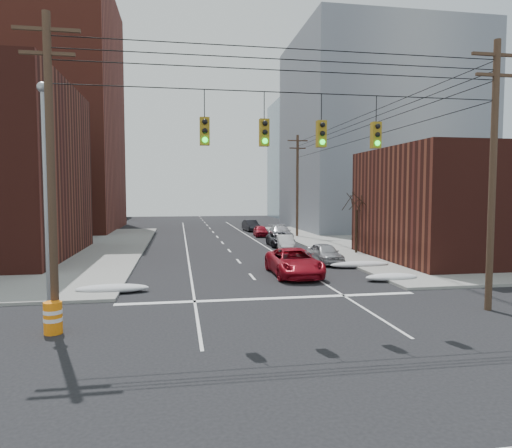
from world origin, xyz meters
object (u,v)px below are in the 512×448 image
object	(u,v)px
red_pickup	(294,262)
parked_car_e	(261,231)
lot_car_b	(32,245)
lot_car_d	(18,240)
parked_car_d	(280,233)
parked_car_f	(251,226)
lot_car_a	(43,243)
construction_barrel	(53,317)
parked_car_a	(325,253)
parked_car_b	(285,242)
parked_car_c	(280,239)

from	to	relation	value
red_pickup	parked_car_e	world-z (taller)	red_pickup
lot_car_b	lot_car_d	size ratio (longest dim) A/B	1.39
parked_car_d	parked_car_f	world-z (taller)	parked_car_d
lot_car_a	construction_barrel	world-z (taller)	lot_car_a
lot_car_d	parked_car_a	bearing A→B (deg)	-119.14
parked_car_b	lot_car_b	xyz separation A→B (m)	(-20.17, -0.37, 0.23)
parked_car_a	parked_car_e	size ratio (longest dim) A/B	1.12
parked_car_b	parked_car_c	bearing A→B (deg)	94.96
parked_car_e	lot_car_b	bearing A→B (deg)	-145.58
parked_car_d	parked_car_e	distance (m)	4.02
parked_car_a	parked_car_b	xyz separation A→B (m)	(-0.98, 7.73, -0.07)
red_pickup	lot_car_b	bearing A→B (deg)	147.44
parked_car_a	parked_car_c	distance (m)	10.23
red_pickup	lot_car_d	distance (m)	25.82
lot_car_d	construction_barrel	bearing A→B (deg)	-162.40
parked_car_f	construction_barrel	xyz separation A→B (m)	(-13.30, -40.08, -0.13)
red_pickup	parked_car_a	bearing A→B (deg)	52.23
lot_car_b	construction_barrel	size ratio (longest dim) A/B	4.47
red_pickup	parked_car_b	bearing A→B (deg)	79.37
parked_car_a	parked_car_c	xyz separation A→B (m)	(-0.87, 10.20, -0.07)
parked_car_a	construction_barrel	size ratio (longest dim) A/B	3.62
parked_car_e	parked_car_a	bearing A→B (deg)	-83.77
parked_car_a	construction_barrel	xyz separation A→B (m)	(-14.28, -13.52, -0.11)
red_pickup	parked_car_f	bearing A→B (deg)	86.04
parked_car_a	parked_car_f	world-z (taller)	parked_car_f
parked_car_e	lot_car_b	world-z (taller)	lot_car_b
parked_car_b	lot_car_a	xyz separation A→B (m)	(-19.52, 0.28, 0.28)
parked_car_f	lot_car_b	bearing A→B (deg)	-140.89
red_pickup	lot_car_b	distance (m)	21.27
lot_car_a	lot_car_d	bearing A→B (deg)	47.81
parked_car_c	lot_car_d	xyz separation A→B (m)	(-22.68, 1.61, 0.14)
parked_car_f	lot_car_d	size ratio (longest dim) A/B	1.19
red_pickup	lot_car_a	xyz separation A→B (m)	(-17.21, 12.21, 0.11)
parked_car_e	parked_car_f	bearing A→B (deg)	93.36
parked_car_f	construction_barrel	bearing A→B (deg)	-112.85
parked_car_d	parked_car_f	xyz separation A→B (m)	(-1.36, 10.84, -0.04)
lot_car_a	parked_car_e	bearing A→B (deg)	-50.53
parked_car_d	lot_car_a	bearing A→B (deg)	-156.84
red_pickup	parked_car_c	bearing A→B (deg)	80.79
parked_car_a	parked_car_c	size ratio (longest dim) A/B	0.91
construction_barrel	lot_car_a	bearing A→B (deg)	106.11
parked_car_d	parked_car_f	size ratio (longest dim) A/B	1.20
parked_car_e	lot_car_a	distance (m)	22.65
red_pickup	lot_car_a	world-z (taller)	lot_car_a
parked_car_c	construction_barrel	size ratio (longest dim) A/B	3.98
parked_car_c	parked_car_d	distance (m)	5.68
parked_car_c	parked_car_e	distance (m)	9.31
parked_car_d	lot_car_b	bearing A→B (deg)	-155.88
lot_car_a	parked_car_d	bearing A→B (deg)	-60.74
parked_car_c	parked_car_e	xyz separation A→B (m)	(-0.11, 9.31, -0.00)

